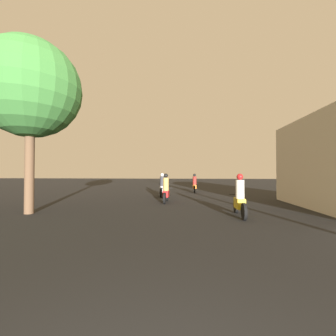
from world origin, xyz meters
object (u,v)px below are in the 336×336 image
at_px(motorcycle_yellow, 240,199).
at_px(motorcycle_red, 166,191).
at_px(street_tree, 30,89).
at_px(motorcycle_silver, 162,187).
at_px(motorcycle_orange, 195,185).

bearing_deg(motorcycle_yellow, motorcycle_red, 125.63).
relative_size(motorcycle_yellow, street_tree, 0.29).
bearing_deg(street_tree, motorcycle_silver, 56.64).
xyz_separation_m(motorcycle_silver, street_tree, (-4.59, -6.97, 4.45)).
bearing_deg(street_tree, motorcycle_yellow, 1.88).
xyz_separation_m(motorcycle_yellow, motorcycle_red, (-3.24, 3.72, 0.00)).
bearing_deg(motorcycle_red, motorcycle_orange, 75.39).
bearing_deg(motorcycle_orange, motorcycle_red, -97.15).
relative_size(motorcycle_silver, motorcycle_orange, 0.94).
height_order(motorcycle_yellow, street_tree, street_tree).
relative_size(motorcycle_yellow, motorcycle_orange, 0.99).
distance_m(motorcycle_silver, street_tree, 9.46).
relative_size(motorcycle_red, motorcycle_silver, 1.01).
height_order(motorcycle_silver, street_tree, street_tree).
xyz_separation_m(motorcycle_red, motorcycle_orange, (1.72, 6.72, -0.03)).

